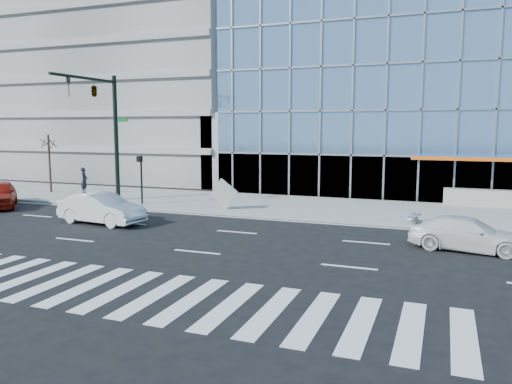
% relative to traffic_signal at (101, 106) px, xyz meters
% --- Properties ---
extents(ground, '(160.00, 160.00, 0.00)m').
position_rel_traffic_signal_xyz_m(ground, '(11.00, -4.57, -6.16)').
color(ground, black).
rests_on(ground, ground).
extents(sidewalk, '(120.00, 8.00, 0.15)m').
position_rel_traffic_signal_xyz_m(sidewalk, '(11.00, 3.43, -6.09)').
color(sidewalk, gray).
rests_on(sidewalk, ground).
extents(theatre_building, '(42.00, 26.00, 15.00)m').
position_rel_traffic_signal_xyz_m(theatre_building, '(25.00, 21.43, 1.34)').
color(theatre_building, '#6F92B9').
rests_on(theatre_building, ground).
extents(parking_garage, '(24.00, 24.00, 20.00)m').
position_rel_traffic_signal_xyz_m(parking_garage, '(-9.00, 21.43, 3.84)').
color(parking_garage, gray).
rests_on(parking_garage, ground).
extents(ramp_block, '(6.00, 8.00, 6.00)m').
position_rel_traffic_signal_xyz_m(ramp_block, '(5.00, 13.43, -3.16)').
color(ramp_block, gray).
rests_on(ramp_block, ground).
extents(tower_far_mid, '(13.00, 13.00, 60.00)m').
position_rel_traffic_signal_xyz_m(tower_far_mid, '(-47.00, 59.43, 23.84)').
color(tower_far_mid, slate).
rests_on(tower_far_mid, ground).
extents(tower_backdrop, '(14.00, 14.00, 48.00)m').
position_rel_traffic_signal_xyz_m(tower_backdrop, '(-19.00, 65.43, 17.84)').
color(tower_backdrop, gray).
rests_on(tower_backdrop, ground).
extents(traffic_signal, '(1.14, 5.74, 8.00)m').
position_rel_traffic_signal_xyz_m(traffic_signal, '(0.00, 0.00, 0.00)').
color(traffic_signal, black).
rests_on(traffic_signal, sidewalk).
extents(ped_signal_post, '(0.30, 0.33, 3.00)m').
position_rel_traffic_signal_xyz_m(ped_signal_post, '(2.50, 0.37, -4.02)').
color(ped_signal_post, black).
rests_on(ped_signal_post, sidewalk).
extents(street_tree_near, '(1.10, 1.10, 4.23)m').
position_rel_traffic_signal_xyz_m(street_tree_near, '(-7.00, 2.93, -2.39)').
color(street_tree_near, '#332319').
rests_on(street_tree_near, sidewalk).
extents(white_suv, '(4.75, 2.43, 1.32)m').
position_rel_traffic_signal_xyz_m(white_suv, '(20.98, -4.48, -5.51)').
color(white_suv, silver).
rests_on(white_suv, ground).
extents(white_sedan, '(4.89, 2.19, 1.56)m').
position_rel_traffic_signal_xyz_m(white_sedan, '(3.74, -5.07, -5.39)').
color(white_sedan, silver).
rests_on(white_sedan, ground).
extents(pedestrian, '(0.68, 0.81, 1.88)m').
position_rel_traffic_signal_xyz_m(pedestrian, '(-4.12, 3.12, -5.07)').
color(pedestrian, black).
rests_on(pedestrian, sidewalk).
extents(tilted_panel, '(1.81, 0.13, 1.81)m').
position_rel_traffic_signal_xyz_m(tilted_panel, '(8.07, 0.43, -5.11)').
color(tilted_panel, '#A5A5A5').
rests_on(tilted_panel, sidewalk).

